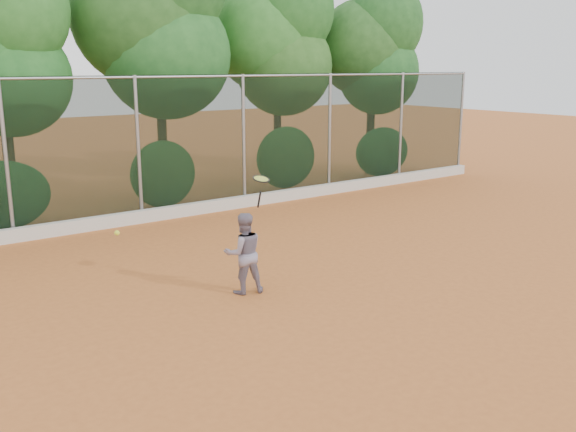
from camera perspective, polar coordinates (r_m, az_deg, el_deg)
ground at (r=10.40m, az=3.33°, el=-7.74°), size 80.00×80.00×0.00m
concrete_curb at (r=15.96m, az=-12.59°, el=0.00°), size 24.00×0.20×0.30m
tennis_player at (r=10.67m, az=-3.96°, el=-3.31°), size 0.78×0.68×1.37m
chainlink_fence at (r=15.83m, az=-13.18°, el=6.15°), size 24.09×0.09×3.50m
foliage_backdrop at (r=17.38m, az=-18.07°, el=14.88°), size 23.70×3.63×7.55m
tennis_racket at (r=10.39m, az=-2.42°, el=3.11°), size 0.30×0.29×0.54m
tennis_ball_in_flight at (r=9.22m, az=-14.96°, el=-1.46°), size 0.07×0.07×0.07m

